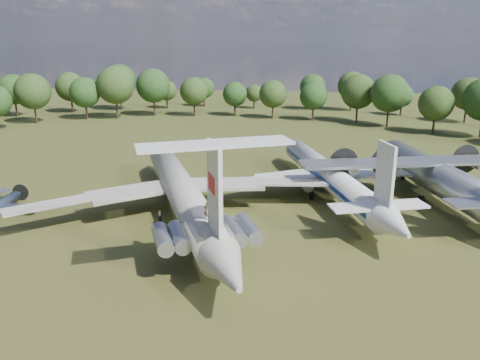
% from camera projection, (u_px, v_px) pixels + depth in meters
% --- Properties ---
extents(ground, '(300.00, 300.00, 0.00)m').
position_uv_depth(ground, '(163.00, 206.00, 63.71)').
color(ground, '#233D14').
rests_on(ground, ground).
extents(il62_airliner, '(59.92, 66.45, 5.33)m').
position_uv_depth(il62_airliner, '(182.00, 197.00, 59.12)').
color(il62_airliner, '#B4B4AF').
rests_on(il62_airliner, ground).
extents(tu104_jet, '(48.27, 56.39, 4.81)m').
position_uv_depth(tu104_jet, '(329.00, 180.00, 67.18)').
color(tu104_jet, silver).
rests_on(tu104_jet, ground).
extents(an12_transport, '(47.34, 50.66, 5.64)m').
position_uv_depth(an12_transport, '(438.00, 181.00, 65.14)').
color(an12_transport, '#ADB0B6').
rests_on(an12_transport, ground).
extents(person_on_il62, '(0.65, 0.43, 1.76)m').
position_uv_depth(person_on_il62, '(207.00, 211.00, 44.39)').
color(person_on_il62, olive).
rests_on(person_on_il62, il62_airliner).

